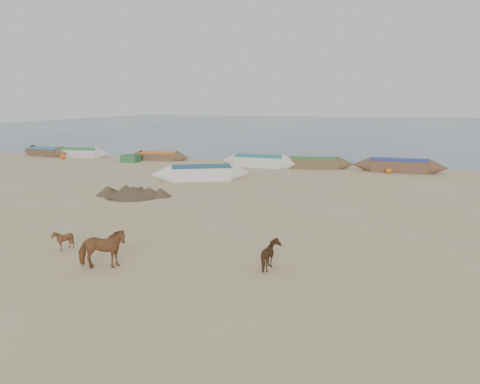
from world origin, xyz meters
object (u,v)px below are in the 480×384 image
Objects in this scene: calf_right at (272,255)px; near_canoe at (201,173)px; cow_adult at (102,249)px; calf_front at (63,240)px.

near_canoe reaches higher than calf_right.
near_canoe is at bearing 5.52° from calf_right.
cow_adult is 5.24m from calf_right.
near_canoe reaches higher than calf_front.
cow_adult is 2.63m from calf_front.
cow_adult reaches higher than near_canoe.
cow_adult is at bearing -104.77° from near_canoe.
calf_front is at bearing -112.65° from near_canoe.
calf_right is 16.99m from near_canoe.
near_canoe is at bearing 154.44° from calf_front.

